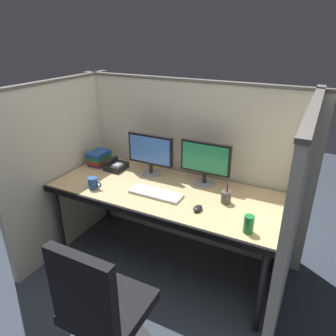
% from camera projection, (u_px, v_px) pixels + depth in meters
% --- Properties ---
extents(ground_plane, '(8.00, 8.00, 0.00)m').
position_uv_depth(ground_plane, '(149.00, 283.00, 2.62)').
color(ground_plane, '#383F4C').
extents(cubicle_partition_rear, '(2.21, 0.06, 1.57)m').
position_uv_depth(cubicle_partition_rear, '(187.00, 166.00, 2.90)').
color(cubicle_partition_rear, beige).
rests_on(cubicle_partition_rear, ground).
extents(cubicle_partition_left, '(0.06, 1.41, 1.57)m').
position_uv_depth(cubicle_partition_left, '(64.00, 167.00, 2.87)').
color(cubicle_partition_left, beige).
rests_on(cubicle_partition_left, ground).
extents(cubicle_partition_right, '(0.06, 1.41, 1.57)m').
position_uv_depth(cubicle_partition_right, '(293.00, 222.00, 2.05)').
color(cubicle_partition_right, beige).
rests_on(cubicle_partition_right, ground).
extents(desk, '(1.90, 0.80, 0.74)m').
position_uv_depth(desk, '(165.00, 196.00, 2.57)').
color(desk, tan).
rests_on(desk, ground).
extents(office_chair, '(0.52, 0.52, 0.97)m').
position_uv_depth(office_chair, '(105.00, 325.00, 1.83)').
color(office_chair, black).
rests_on(office_chair, ground).
extents(monitor_left, '(0.43, 0.17, 0.37)m').
position_uv_depth(monitor_left, '(150.00, 152.00, 2.76)').
color(monitor_left, gray).
rests_on(monitor_left, desk).
extents(monitor_right, '(0.43, 0.17, 0.37)m').
position_uv_depth(monitor_right, '(205.00, 160.00, 2.58)').
color(monitor_right, gray).
rests_on(monitor_right, desk).
extents(keyboard_main, '(0.43, 0.15, 0.02)m').
position_uv_depth(keyboard_main, '(156.00, 194.00, 2.49)').
color(keyboard_main, silver).
rests_on(keyboard_main, desk).
extents(computer_mouse, '(0.06, 0.10, 0.04)m').
position_uv_depth(computer_mouse, '(198.00, 208.00, 2.27)').
color(computer_mouse, black).
rests_on(computer_mouse, desk).
extents(desk_phone, '(0.17, 0.19, 0.09)m').
position_uv_depth(desk_phone, '(115.00, 166.00, 2.94)').
color(desk_phone, black).
rests_on(desk_phone, desk).
extents(book_stack, '(0.16, 0.22, 0.13)m').
position_uv_depth(book_stack, '(99.00, 158.00, 3.03)').
color(book_stack, '#4C3366').
rests_on(book_stack, desk).
extents(coffee_mug, '(0.13, 0.08, 0.09)m').
position_uv_depth(coffee_mug, '(93.00, 183.00, 2.57)').
color(coffee_mug, '#264C8C').
rests_on(coffee_mug, desk).
extents(pen_cup, '(0.08, 0.08, 0.17)m').
position_uv_depth(pen_cup, '(226.00, 197.00, 2.36)').
color(pen_cup, '#4C4742').
rests_on(pen_cup, desk).
extents(soda_can, '(0.07, 0.07, 0.12)m').
position_uv_depth(soda_can, '(249.00, 224.00, 2.01)').
color(soda_can, '#197233').
rests_on(soda_can, desk).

